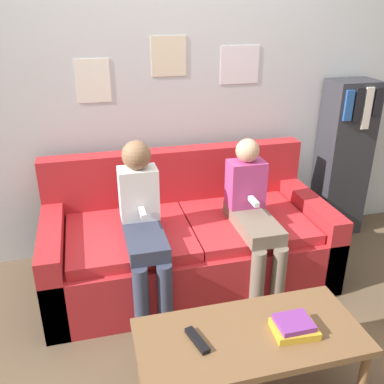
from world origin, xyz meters
TOP-DOWN VIEW (x-y plane):
  - ground_plane at (0.00, 0.00)m, footprint 10.00×10.00m
  - wall_back at (0.00, 1.11)m, footprint 8.00×0.06m
  - couch at (0.00, 0.57)m, footprint 1.91×0.90m
  - coffee_table at (0.04, -0.51)m, footprint 1.07×0.49m
  - person_left at (-0.33, 0.36)m, footprint 0.24×0.60m
  - person_right at (0.39, 0.35)m, footprint 0.24×0.60m
  - tv_remote at (-0.21, -0.50)m, footprint 0.08×0.17m
  - book_stack at (0.24, -0.55)m, footprint 0.21×0.17m
  - bookshelf at (1.40, 0.92)m, footprint 0.36×0.29m

SIDE VIEW (x-z plane):
  - ground_plane at x=0.00m, z-range 0.00..0.00m
  - couch at x=0.00m, z-range -0.15..0.70m
  - coffee_table at x=0.04m, z-range 0.15..0.55m
  - tv_remote at x=-0.21m, z-range 0.40..0.42m
  - book_stack at x=0.24m, z-range 0.40..0.46m
  - person_right at x=0.39m, z-range 0.06..1.07m
  - person_left at x=-0.33m, z-range 0.07..1.12m
  - bookshelf at x=1.40m, z-range 0.00..1.28m
  - wall_back at x=0.00m, z-range 0.00..2.60m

